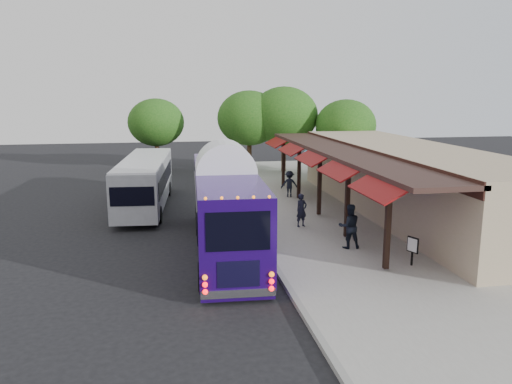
{
  "coord_description": "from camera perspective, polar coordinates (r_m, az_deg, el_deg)",
  "views": [
    {
      "loc": [
        -3.62,
        -19.66,
        6.35
      ],
      "look_at": [
        0.28,
        2.49,
        1.8
      ],
      "focal_mm": 35.0,
      "sensor_mm": 36.0,
      "label": 1
    }
  ],
  "objects": [
    {
      "name": "tree_far",
      "position": [
        41.59,
        -11.36,
        7.8
      ],
      "size": [
        4.53,
        4.53,
        5.8
      ],
      "color": "#382314",
      "rests_on": "ground"
    },
    {
      "name": "tree_mid",
      "position": [
        39.15,
        3.22,
        8.69
      ],
      "size": [
        5.25,
        5.25,
        6.73
      ],
      "color": "#382314",
      "rests_on": "ground"
    },
    {
      "name": "sign_board",
      "position": [
        18.93,
        17.46,
        -5.94
      ],
      "size": [
        0.23,
        0.46,
        1.06
      ],
      "rotation": [
        0.0,
        0.0,
        0.42
      ],
      "color": "black",
      "rests_on": "sidewalk"
    },
    {
      "name": "city_bus",
      "position": [
        28.2,
        -12.55,
        1.29
      ],
      "size": [
        2.95,
        10.33,
        2.74
      ],
      "rotation": [
        0.0,
        0.0,
        -0.07
      ],
      "color": "gray",
      "rests_on": "ground"
    },
    {
      "name": "coach_bus",
      "position": [
        20.03,
        -3.51,
        -1.44
      ],
      "size": [
        2.82,
        11.11,
        3.52
      ],
      "rotation": [
        0.0,
        0.0,
        -0.05
      ],
      "color": "#23075D",
      "rests_on": "ground"
    },
    {
      "name": "ped_d",
      "position": [
        29.76,
        3.84,
        0.93
      ],
      "size": [
        1.1,
        0.76,
        1.56
      ],
      "primitive_type": "imported",
      "rotation": [
        0.0,
        0.0,
        2.96
      ],
      "color": "black",
      "rests_on": "sidewalk"
    },
    {
      "name": "ground",
      "position": [
        20.98,
        0.44,
        -6.18
      ],
      "size": [
        90.0,
        90.0,
        0.0
      ],
      "primitive_type": "plane",
      "color": "black",
      "rests_on": "ground"
    },
    {
      "name": "ped_b",
      "position": [
        20.34,
        10.62,
        -3.86
      ],
      "size": [
        0.91,
        0.73,
        1.81
      ],
      "primitive_type": "imported",
      "rotation": [
        0.0,
        0.0,
        3.09
      ],
      "color": "black",
      "rests_on": "sidewalk"
    },
    {
      "name": "curb",
      "position": [
        24.75,
        -1.12,
        -3.25
      ],
      "size": [
        0.2,
        40.0,
        0.16
      ],
      "primitive_type": "cube",
      "color": "gray",
      "rests_on": "ground"
    },
    {
      "name": "sidewalk",
      "position": [
        25.95,
        9.75,
        -2.72
      ],
      "size": [
        10.0,
        40.0,
        0.15
      ],
      "primitive_type": "cube",
      "color": "#9E9B93",
      "rests_on": "ground"
    },
    {
      "name": "ped_a",
      "position": [
        23.26,
        5.22,
        -2.09
      ],
      "size": [
        0.66,
        0.55,
        1.56
      ],
      "primitive_type": "imported",
      "rotation": [
        0.0,
        0.0,
        0.37
      ],
      "color": "black",
      "rests_on": "sidewalk"
    },
    {
      "name": "station_shelter",
      "position": [
        26.91,
        16.68,
        1.32
      ],
      "size": [
        8.15,
        20.0,
        3.6
      ],
      "color": "tan",
      "rests_on": "ground"
    },
    {
      "name": "tree_left",
      "position": [
        39.37,
        -0.78,
        8.44
      ],
      "size": [
        5.02,
        5.02,
        6.43
      ],
      "color": "#382314",
      "rests_on": "ground"
    },
    {
      "name": "ped_c",
      "position": [
        31.1,
        -2.03,
        1.42
      ],
      "size": [
        0.95,
        0.45,
        1.58
      ],
      "primitive_type": "imported",
      "rotation": [
        0.0,
        0.0,
        3.21
      ],
      "color": "black",
      "rests_on": "sidewalk"
    },
    {
      "name": "tree_right",
      "position": [
        38.2,
        10.21,
        7.51
      ],
      "size": [
        4.51,
        4.51,
        5.78
      ],
      "color": "#382314",
      "rests_on": "ground"
    }
  ]
}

